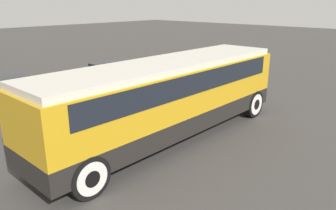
{
  "coord_description": "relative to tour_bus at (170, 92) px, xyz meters",
  "views": [
    {
      "loc": [
        -8.4,
        -7.73,
        4.95
      ],
      "look_at": [
        0.0,
        0.0,
        1.34
      ],
      "focal_mm": 35.0,
      "sensor_mm": 36.0,
      "label": 1
    }
  ],
  "objects": [
    {
      "name": "tour_bus",
      "position": [
        0.0,
        0.0,
        0.0
      ],
      "size": [
        10.79,
        2.58,
        2.97
      ],
      "color": "black",
      "rests_on": "ground_plane"
    },
    {
      "name": "parked_car_mid",
      "position": [
        3.58,
        7.74,
        -1.07
      ],
      "size": [
        4.62,
        1.78,
        1.51
      ],
      "color": "black",
      "rests_on": "ground_plane"
    },
    {
      "name": "ground_plane",
      "position": [
        -0.1,
        -0.0,
        -1.81
      ],
      "size": [
        120.0,
        120.0,
        0.0
      ],
      "primitive_type": "plane",
      "color": "#423F3D"
    },
    {
      "name": "parked_car_near",
      "position": [
        -2.2,
        8.95,
        -1.14
      ],
      "size": [
        4.66,
        1.92,
        1.29
      ],
      "color": "silver",
      "rests_on": "ground_plane"
    }
  ]
}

